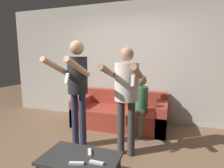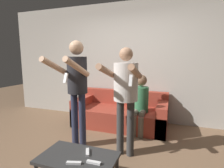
{
  "view_description": "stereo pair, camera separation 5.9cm",
  "coord_description": "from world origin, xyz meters",
  "px_view_note": "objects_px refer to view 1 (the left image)",
  "views": [
    {
      "loc": [
        0.9,
        -2.16,
        1.45
      ],
      "look_at": [
        -0.07,
        0.79,
        0.99
      ],
      "focal_mm": 28.0,
      "sensor_mm": 36.0,
      "label": 1
    },
    {
      "loc": [
        0.95,
        -2.14,
        1.45
      ],
      "look_at": [
        -0.07,
        0.79,
        0.99
      ],
      "focal_mm": 28.0,
      "sensor_mm": 36.0,
      "label": 2
    }
  ],
  "objects_px": {
    "couch": "(120,114)",
    "person_seated": "(140,101)",
    "remote_mid": "(96,163)",
    "person_standing_left": "(77,82)",
    "person_standing_right": "(126,89)",
    "coffee_table": "(80,160)",
    "remote_far": "(90,152)",
    "remote_near": "(76,163)"
  },
  "relations": [
    {
      "from": "person_standing_right",
      "to": "person_standing_left",
      "type": "bearing_deg",
      "value": -179.6
    },
    {
      "from": "person_standing_left",
      "to": "remote_far",
      "type": "bearing_deg",
      "value": -53.17
    },
    {
      "from": "person_standing_right",
      "to": "remote_near",
      "type": "bearing_deg",
      "value": -106.03
    },
    {
      "from": "person_seated",
      "to": "remote_mid",
      "type": "xyz_separation_m",
      "value": [
        -0.15,
        -1.82,
        -0.22
      ]
    },
    {
      "from": "coffee_table",
      "to": "remote_far",
      "type": "height_order",
      "value": "remote_far"
    },
    {
      "from": "person_standing_left",
      "to": "remote_mid",
      "type": "bearing_deg",
      "value": -51.79
    },
    {
      "from": "person_standing_left",
      "to": "coffee_table",
      "type": "bearing_deg",
      "value": -59.91
    },
    {
      "from": "person_standing_left",
      "to": "person_standing_right",
      "type": "height_order",
      "value": "person_standing_left"
    },
    {
      "from": "remote_mid",
      "to": "remote_far",
      "type": "bearing_deg",
      "value": 134.05
    },
    {
      "from": "person_standing_left",
      "to": "remote_mid",
      "type": "relative_size",
      "value": 11.38
    },
    {
      "from": "couch",
      "to": "person_seated",
      "type": "bearing_deg",
      "value": -23.56
    },
    {
      "from": "couch",
      "to": "person_seated",
      "type": "relative_size",
      "value": 1.72
    },
    {
      "from": "person_seated",
      "to": "remote_near",
      "type": "relative_size",
      "value": 7.33
    },
    {
      "from": "remote_near",
      "to": "remote_far",
      "type": "relative_size",
      "value": 1.03
    },
    {
      "from": "couch",
      "to": "coffee_table",
      "type": "distance_m",
      "value": 1.96
    },
    {
      "from": "couch",
      "to": "remote_mid",
      "type": "distance_m",
      "value": 2.04
    },
    {
      "from": "remote_near",
      "to": "remote_far",
      "type": "distance_m",
      "value": 0.23
    },
    {
      "from": "couch",
      "to": "person_seated",
      "type": "height_order",
      "value": "person_seated"
    },
    {
      "from": "person_standing_right",
      "to": "person_seated",
      "type": "relative_size",
      "value": 1.41
    },
    {
      "from": "person_standing_right",
      "to": "remote_far",
      "type": "xyz_separation_m",
      "value": [
        -0.24,
        -0.74,
        -0.62
      ]
    },
    {
      "from": "remote_near",
      "to": "person_standing_right",
      "type": "bearing_deg",
      "value": 73.97
    },
    {
      "from": "person_standing_left",
      "to": "remote_far",
      "type": "relative_size",
      "value": 11.43
    },
    {
      "from": "couch",
      "to": "remote_far",
      "type": "relative_size",
      "value": 12.92
    },
    {
      "from": "couch",
      "to": "coffee_table",
      "type": "height_order",
      "value": "couch"
    },
    {
      "from": "person_standing_right",
      "to": "remote_mid",
      "type": "distance_m",
      "value": 1.09
    },
    {
      "from": "couch",
      "to": "person_standing_left",
      "type": "relative_size",
      "value": 1.13
    },
    {
      "from": "couch",
      "to": "remote_mid",
      "type": "xyz_separation_m",
      "value": [
        0.3,
        -2.01,
        0.14
      ]
    },
    {
      "from": "person_standing_right",
      "to": "remote_far",
      "type": "distance_m",
      "value": 0.99
    },
    {
      "from": "couch",
      "to": "remote_mid",
      "type": "relative_size",
      "value": 12.87
    },
    {
      "from": "couch",
      "to": "remote_far",
      "type": "distance_m",
      "value": 1.87
    },
    {
      "from": "remote_mid",
      "to": "remote_far",
      "type": "xyz_separation_m",
      "value": [
        -0.15,
        0.16,
        0.0
      ]
    },
    {
      "from": "coffee_table",
      "to": "remote_mid",
      "type": "bearing_deg",
      "value": -15.79
    },
    {
      "from": "person_seated",
      "to": "coffee_table",
      "type": "relative_size",
      "value": 1.33
    },
    {
      "from": "person_seated",
      "to": "remote_mid",
      "type": "height_order",
      "value": "person_seated"
    },
    {
      "from": "person_standing_right",
      "to": "person_seated",
      "type": "xyz_separation_m",
      "value": [
        0.06,
        0.92,
        -0.4
      ]
    },
    {
      "from": "person_seated",
      "to": "coffee_table",
      "type": "xyz_separation_m",
      "value": [
        -0.37,
        -1.75,
        -0.27
      ]
    },
    {
      "from": "coffee_table",
      "to": "remote_far",
      "type": "bearing_deg",
      "value": 53.19
    },
    {
      "from": "person_standing_left",
      "to": "person_standing_right",
      "type": "relative_size",
      "value": 1.07
    },
    {
      "from": "remote_near",
      "to": "remote_mid",
      "type": "relative_size",
      "value": 1.02
    },
    {
      "from": "person_standing_left",
      "to": "person_standing_right",
      "type": "distance_m",
      "value": 0.79
    },
    {
      "from": "couch",
      "to": "person_standing_left",
      "type": "distance_m",
      "value": 1.45
    },
    {
      "from": "couch",
      "to": "remote_near",
      "type": "relative_size",
      "value": 12.59
    }
  ]
}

